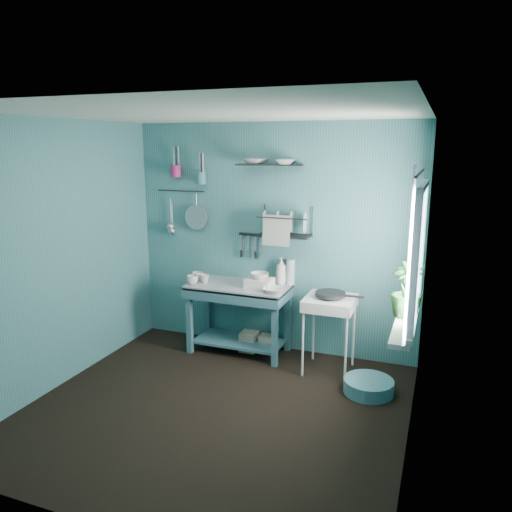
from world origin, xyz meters
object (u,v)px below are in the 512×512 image
(potted_plant, at_px, (407,290))
(floor_basin, at_px, (369,386))
(dish_rack, at_px, (285,221))
(frying_pan, at_px, (330,294))
(storage_tin_small, at_px, (267,344))
(hotplate_stand, at_px, (329,334))
(mug_right, at_px, (197,276))
(water_bottle, at_px, (290,272))
(soap_bottle, at_px, (281,271))
(mug_left, at_px, (192,280))
(storage_tin_large, at_px, (249,341))
(utensil_cup_magenta, at_px, (176,171))
(utensil_cup_teal, at_px, (201,178))
(colander, at_px, (196,217))
(work_counter, at_px, (239,318))
(mug_mid, at_px, (205,279))
(wash_tub, at_px, (259,283))

(potted_plant, distance_m, floor_basin, 1.05)
(dish_rack, distance_m, potted_plant, 1.56)
(frying_pan, distance_m, potted_plant, 0.92)
(frying_pan, relative_size, storage_tin_small, 1.50)
(hotplate_stand, bearing_deg, mug_right, 176.10)
(water_bottle, bearing_deg, soap_bottle, -168.69)
(floor_basin, bearing_deg, mug_left, 171.48)
(soap_bottle, xyz_separation_m, dish_rack, (0.05, -0.06, 0.55))
(storage_tin_large, bearing_deg, utensil_cup_magenta, 171.33)
(hotplate_stand, height_order, floor_basin, hotplate_stand)
(mug_right, distance_m, storage_tin_small, 1.08)
(mug_left, bearing_deg, utensil_cup_teal, 97.17)
(potted_plant, bearing_deg, hotplate_stand, 148.29)
(water_bottle, distance_m, storage_tin_small, 0.85)
(frying_pan, relative_size, potted_plant, 0.63)
(soap_bottle, relative_size, colander, 1.07)
(work_counter, xyz_separation_m, storage_tin_large, (0.10, 0.05, -0.28))
(mug_mid, bearing_deg, colander, 129.28)
(mug_right, distance_m, floor_basin, 2.19)
(wash_tub, xyz_separation_m, floor_basin, (1.25, -0.44, -0.76))
(utensil_cup_magenta, bearing_deg, colander, 7.51)
(floor_basin, bearing_deg, utensil_cup_magenta, 164.47)
(frying_pan, relative_size, dish_rack, 0.55)
(utensil_cup_teal, xyz_separation_m, colander, (-0.09, 0.03, -0.45))
(utensil_cup_magenta, relative_size, colander, 0.46)
(soap_bottle, bearing_deg, mug_mid, -162.00)
(mug_mid, xyz_separation_m, storage_tin_large, (0.48, 0.11, -0.71))
(wash_tub, distance_m, frying_pan, 0.79)
(hotplate_stand, bearing_deg, potted_plant, -31.06)
(mug_mid, bearing_deg, work_counter, 8.97)
(work_counter, xyz_separation_m, mug_right, (-0.50, 0.00, 0.44))
(soap_bottle, bearing_deg, floor_basin, -31.33)
(work_counter, height_order, potted_plant, potted_plant)
(work_counter, relative_size, mug_mid, 10.91)
(colander, relative_size, storage_tin_large, 1.27)
(wash_tub, xyz_separation_m, colander, (-0.86, 0.24, 0.63))
(wash_tub, height_order, floor_basin, wash_tub)
(mug_right, height_order, storage_tin_large, mug_right)
(mug_right, height_order, dish_rack, dish_rack)
(utensil_cup_magenta, xyz_separation_m, storage_tin_large, (0.94, -0.14, -1.86))
(utensil_cup_magenta, bearing_deg, utensil_cup_teal, 0.00)
(hotplate_stand, distance_m, storage_tin_small, 0.82)
(mug_mid, bearing_deg, mug_right, 153.43)
(soap_bottle, bearing_deg, hotplate_stand, -27.53)
(mug_left, bearing_deg, floor_basin, -8.52)
(dish_rack, relative_size, colander, 1.96)
(floor_basin, bearing_deg, storage_tin_large, 160.09)
(floor_basin, bearing_deg, water_bottle, 145.34)
(water_bottle, xyz_separation_m, floor_basin, (0.98, -0.68, -0.85))
(potted_plant, distance_m, storage_tin_large, 2.04)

